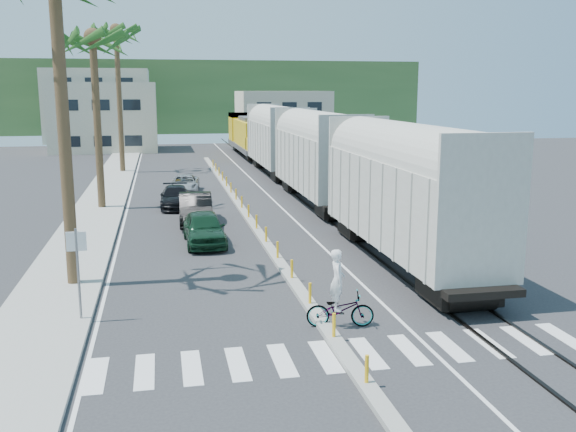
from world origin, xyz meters
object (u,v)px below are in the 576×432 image
object	(u,v)px
car_lead	(204,228)
car_second	(196,209)
street_sign	(78,261)
cyclist	(339,302)

from	to	relation	value
car_lead	car_second	world-z (taller)	car_second
street_sign	cyclist	bearing A→B (deg)	-13.62
car_lead	cyclist	xyz separation A→B (m)	(3.29, -11.56, 0.00)
street_sign	car_lead	xyz separation A→B (m)	(4.48, 9.68, -1.20)
car_second	cyclist	size ratio (longest dim) A/B	2.05
street_sign	car_lead	size ratio (longest dim) A/B	0.66
street_sign	cyclist	size ratio (longest dim) A/B	1.23
car_lead	car_second	bearing A→B (deg)	90.24
street_sign	car_second	xyz separation A→B (m)	(4.36, 14.56, -1.16)
street_sign	cyclist	distance (m)	8.09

